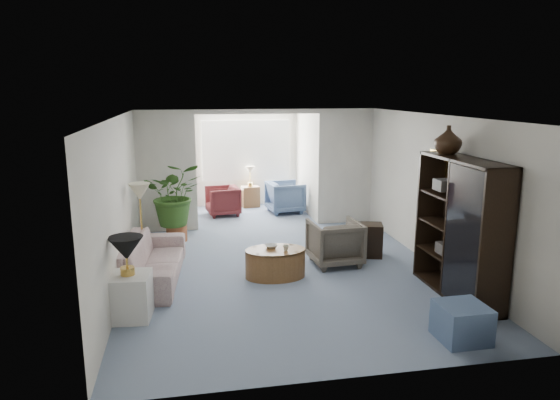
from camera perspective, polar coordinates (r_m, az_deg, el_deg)
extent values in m
plane|color=#7F90A8|center=(8.16, 0.79, -8.46)|extent=(6.00, 6.00, 0.00)
plane|color=#7F90A8|center=(12.03, -3.10, -1.65)|extent=(2.60, 2.60, 0.00)
cube|color=white|center=(10.61, -12.61, 3.09)|extent=(1.20, 0.12, 2.50)
cube|color=white|center=(11.14, 7.34, 3.71)|extent=(1.20, 0.12, 2.50)
cube|color=white|center=(10.60, -2.45, 9.88)|extent=(2.60, 0.12, 0.10)
cube|color=white|center=(12.83, -3.82, 5.57)|extent=(2.20, 0.02, 1.50)
cube|color=white|center=(12.80, -3.80, 5.56)|extent=(2.20, 0.02, 1.50)
cube|color=#BAAD94|center=(8.47, 17.54, 3.64)|extent=(0.04, 0.50, 0.40)
imported|color=beige|center=(8.14, -14.24, -6.53)|extent=(1.04, 2.24, 0.64)
cube|color=silver|center=(6.90, -16.55, -10.32)|extent=(0.58, 0.58, 0.59)
cone|color=black|center=(6.69, -16.88, -5.21)|extent=(0.44, 0.44, 0.30)
cone|color=beige|center=(8.64, -15.48, 0.90)|extent=(0.36, 0.36, 0.28)
cylinder|color=brown|center=(8.03, -0.53, -7.09)|extent=(1.13, 1.13, 0.45)
imported|color=beige|center=(8.04, -1.01, -5.20)|extent=(0.23, 0.23, 0.05)
imported|color=#BAB9A2|center=(7.88, 0.68, -5.42)|extent=(0.11, 0.11, 0.09)
imported|color=#685F52|center=(8.62, 6.18, -4.75)|extent=(0.86, 0.88, 0.75)
cube|color=black|center=(9.13, 9.84, -4.44)|extent=(0.57, 0.51, 0.58)
cube|color=black|center=(7.56, 19.55, -3.02)|extent=(0.47, 1.78, 1.97)
imported|color=black|center=(7.78, 18.34, 6.43)|extent=(0.39, 0.39, 0.41)
cube|color=slate|center=(6.48, 19.71, -12.80)|extent=(0.55, 0.55, 0.43)
cylinder|color=#984F2C|center=(10.11, -11.51, -3.64)|extent=(0.40, 0.40, 0.32)
imported|color=#305A1E|center=(9.93, -11.69, 0.66)|extent=(1.11, 0.96, 1.23)
imported|color=slate|center=(12.18, 0.60, 0.34)|extent=(0.91, 0.89, 0.75)
imported|color=#561D1E|center=(11.99, -6.45, -0.10)|extent=(0.83, 0.81, 0.68)
cube|color=brown|center=(12.80, -3.35, 0.39)|extent=(0.46, 0.38, 0.52)
cube|color=#292623|center=(7.18, 21.21, -6.83)|extent=(0.30, 0.26, 0.16)
cube|color=#353230|center=(7.77, 18.41, -5.19)|extent=(0.30, 0.26, 0.16)
cube|color=#292520|center=(7.14, 20.82, 0.59)|extent=(0.30, 0.26, 0.16)
cube|color=#3C3938|center=(7.29, 20.29, -2.77)|extent=(0.30, 0.26, 0.16)
cube|color=#53514E|center=(7.73, 18.15, 1.62)|extent=(0.30, 0.26, 0.16)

